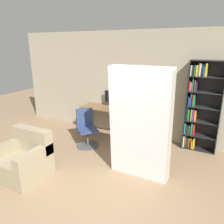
% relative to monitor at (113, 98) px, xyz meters
% --- Properties ---
extents(ground_plane, '(16.00, 16.00, 0.00)m').
position_rel_monitor_xyz_m(ground_plane, '(0.95, -3.08, -0.98)').
color(ground_plane, '#937556').
extents(wall_back, '(8.00, 0.06, 2.70)m').
position_rel_monitor_xyz_m(wall_back, '(0.95, 0.17, 0.37)').
color(wall_back, tan).
rests_on(wall_back, ground).
extents(desk, '(1.47, 0.58, 0.76)m').
position_rel_monitor_xyz_m(desk, '(-0.06, -0.15, -0.33)').
color(desk, brown).
rests_on(desk, ground).
extents(monitor, '(0.48, 0.25, 0.44)m').
position_rel_monitor_xyz_m(monitor, '(0.00, 0.00, 0.00)').
color(monitor, '#B7B7BC').
rests_on(monitor, desk).
extents(office_chair, '(0.62, 0.62, 0.90)m').
position_rel_monitor_xyz_m(office_chair, '(-0.19, -0.99, -0.63)').
color(office_chair, '#4C4C51').
rests_on(office_chair, ground).
extents(bookshelf, '(0.73, 0.27, 2.04)m').
position_rel_monitor_xyz_m(bookshelf, '(2.16, 0.04, 0.03)').
color(bookshelf, black).
rests_on(bookshelf, ground).
extents(mattress_near, '(1.08, 0.35, 2.02)m').
position_rel_monitor_xyz_m(mattress_near, '(1.39, -1.64, 0.03)').
color(mattress_near, silver).
rests_on(mattress_near, ground).
extents(armchair, '(0.85, 0.80, 0.85)m').
position_rel_monitor_xyz_m(armchair, '(-0.51, -2.59, -0.67)').
color(armchair, gray).
rests_on(armchair, ground).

